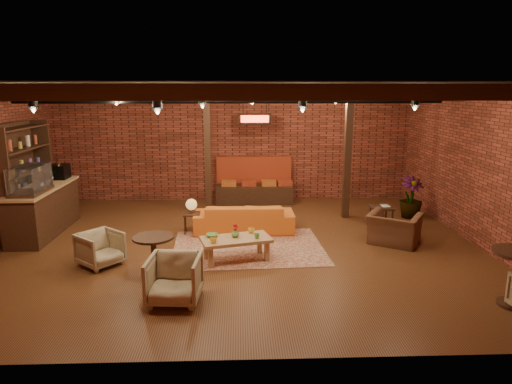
{
  "coord_description": "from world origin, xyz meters",
  "views": [
    {
      "loc": [
        0.19,
        -8.8,
        3.13
      ],
      "look_at": [
        0.52,
        0.2,
        1.07
      ],
      "focal_mm": 32.0,
      "sensor_mm": 36.0,
      "label": 1
    }
  ],
  "objects_px": {
    "round_table_left": "(154,249)",
    "armchair_a": "(100,247)",
    "armchair_b": "(174,277)",
    "armchair_right": "(394,224)",
    "sofa": "(244,218)",
    "coffee_table": "(235,240)",
    "side_table_book": "(381,208)",
    "plant_tall": "(414,157)",
    "side_table_lamp": "(191,207)"
  },
  "relations": [
    {
      "from": "round_table_left",
      "to": "armchair_a",
      "type": "relative_size",
      "value": 1.05
    },
    {
      "from": "armchair_b",
      "to": "armchair_right",
      "type": "distance_m",
      "value": 4.81
    },
    {
      "from": "armchair_a",
      "to": "sofa",
      "type": "bearing_deg",
      "value": -13.18
    },
    {
      "from": "coffee_table",
      "to": "side_table_book",
      "type": "height_order",
      "value": "coffee_table"
    },
    {
      "from": "sofa",
      "to": "armchair_a",
      "type": "distance_m",
      "value": 3.22
    },
    {
      "from": "sofa",
      "to": "plant_tall",
      "type": "xyz_separation_m",
      "value": [
        4.12,
        0.99,
        1.19
      ]
    },
    {
      "from": "armchair_a",
      "to": "side_table_book",
      "type": "distance_m",
      "value": 6.03
    },
    {
      "from": "round_table_left",
      "to": "armchair_a",
      "type": "xyz_separation_m",
      "value": [
        -1.06,
        0.55,
        -0.14
      ]
    },
    {
      "from": "armchair_a",
      "to": "plant_tall",
      "type": "bearing_deg",
      "value": -25.88
    },
    {
      "from": "coffee_table",
      "to": "plant_tall",
      "type": "height_order",
      "value": "plant_tall"
    },
    {
      "from": "armchair_b",
      "to": "side_table_book",
      "type": "distance_m",
      "value": 5.41
    },
    {
      "from": "plant_tall",
      "to": "armchair_b",
      "type": "bearing_deg",
      "value": -139.94
    },
    {
      "from": "sofa",
      "to": "side_table_lamp",
      "type": "distance_m",
      "value": 1.18
    },
    {
      "from": "sofa",
      "to": "plant_tall",
      "type": "bearing_deg",
      "value": -166.62
    },
    {
      "from": "coffee_table",
      "to": "side_table_book",
      "type": "distance_m",
      "value": 3.74
    },
    {
      "from": "sofa",
      "to": "armchair_a",
      "type": "xyz_separation_m",
      "value": [
        -2.61,
        -1.89,
        0.02
      ]
    },
    {
      "from": "armchair_a",
      "to": "armchair_b",
      "type": "distance_m",
      "value": 2.13
    },
    {
      "from": "sofa",
      "to": "round_table_left",
      "type": "relative_size",
      "value": 3.06
    },
    {
      "from": "sofa",
      "to": "side_table_book",
      "type": "height_order",
      "value": "sofa"
    },
    {
      "from": "sofa",
      "to": "armchair_b",
      "type": "relative_size",
      "value": 2.81
    },
    {
      "from": "side_table_lamp",
      "to": "armchair_b",
      "type": "relative_size",
      "value": 1.0
    },
    {
      "from": "side_table_lamp",
      "to": "armchair_b",
      "type": "distance_m",
      "value": 3.31
    },
    {
      "from": "armchair_a",
      "to": "plant_tall",
      "type": "height_order",
      "value": "plant_tall"
    },
    {
      "from": "coffee_table",
      "to": "round_table_left",
      "type": "height_order",
      "value": "round_table_left"
    },
    {
      "from": "round_table_left",
      "to": "armchair_b",
      "type": "bearing_deg",
      "value": -63.51
    },
    {
      "from": "side_table_book",
      "to": "armchair_right",
      "type": "bearing_deg",
      "value": -92.14
    },
    {
      "from": "sofa",
      "to": "armchair_b",
      "type": "xyz_separation_m",
      "value": [
        -1.08,
        -3.37,
        0.07
      ]
    },
    {
      "from": "side_table_lamp",
      "to": "plant_tall",
      "type": "bearing_deg",
      "value": 11.42
    },
    {
      "from": "armchair_b",
      "to": "plant_tall",
      "type": "distance_m",
      "value": 6.87
    },
    {
      "from": "armchair_b",
      "to": "round_table_left",
      "type": "bearing_deg",
      "value": 120.96
    },
    {
      "from": "sofa",
      "to": "round_table_left",
      "type": "bearing_deg",
      "value": 57.44
    },
    {
      "from": "round_table_left",
      "to": "armchair_right",
      "type": "bearing_deg",
      "value": 18.18
    },
    {
      "from": "round_table_left",
      "to": "side_table_book",
      "type": "xyz_separation_m",
      "value": [
        4.64,
        2.51,
        0.0
      ]
    },
    {
      "from": "armchair_right",
      "to": "side_table_book",
      "type": "relative_size",
      "value": 1.79
    },
    {
      "from": "sofa",
      "to": "side_table_book",
      "type": "relative_size",
      "value": 3.99
    },
    {
      "from": "coffee_table",
      "to": "armchair_right",
      "type": "xyz_separation_m",
      "value": [
        3.24,
        0.81,
        0.04
      ]
    },
    {
      "from": "side_table_lamp",
      "to": "coffee_table",
      "type": "bearing_deg",
      "value": -59.83
    },
    {
      "from": "side_table_lamp",
      "to": "armchair_right",
      "type": "distance_m",
      "value": 4.3
    },
    {
      "from": "armchair_b",
      "to": "side_table_book",
      "type": "height_order",
      "value": "armchair_b"
    },
    {
      "from": "coffee_table",
      "to": "armchair_a",
      "type": "xyz_separation_m",
      "value": [
        -2.42,
        -0.16,
        -0.04
      ]
    },
    {
      "from": "armchair_a",
      "to": "armchair_right",
      "type": "xyz_separation_m",
      "value": [
        5.67,
        0.96,
        0.09
      ]
    },
    {
      "from": "coffee_table",
      "to": "armchair_b",
      "type": "height_order",
      "value": "armchair_b"
    },
    {
      "from": "side_table_lamp",
      "to": "side_table_book",
      "type": "distance_m",
      "value": 4.25
    },
    {
      "from": "coffee_table",
      "to": "armchair_a",
      "type": "height_order",
      "value": "coffee_table"
    },
    {
      "from": "coffee_table",
      "to": "round_table_left",
      "type": "distance_m",
      "value": 1.54
    },
    {
      "from": "sofa",
      "to": "side_table_book",
      "type": "xyz_separation_m",
      "value": [
        3.1,
        0.07,
        0.17
      ]
    },
    {
      "from": "side_table_lamp",
      "to": "side_table_book",
      "type": "bearing_deg",
      "value": 1.91
    },
    {
      "from": "coffee_table",
      "to": "side_table_lamp",
      "type": "bearing_deg",
      "value": 120.17
    },
    {
      "from": "coffee_table",
      "to": "side_table_lamp",
      "type": "distance_m",
      "value": 1.93
    },
    {
      "from": "side_table_lamp",
      "to": "sofa",
      "type": "bearing_deg",
      "value": 3.5
    }
  ]
}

